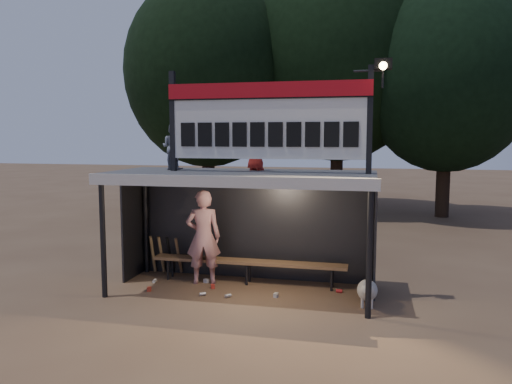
% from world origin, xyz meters
% --- Properties ---
extents(ground, '(80.00, 80.00, 0.00)m').
position_xyz_m(ground, '(0.00, 0.00, 0.00)').
color(ground, brown).
rests_on(ground, ground).
extents(player, '(0.80, 0.63, 1.92)m').
position_xyz_m(player, '(-0.89, 0.37, 0.96)').
color(player, silver).
rests_on(player, ground).
extents(child_a, '(0.47, 0.38, 0.91)m').
position_xyz_m(child_a, '(-1.49, 0.29, 2.78)').
color(child_a, slate).
rests_on(child_a, dugout_shelter).
extents(child_b, '(0.51, 0.42, 0.90)m').
position_xyz_m(child_b, '(0.18, 0.49, 2.77)').
color(child_b, '#B4231B').
rests_on(child_b, dugout_shelter).
extents(dugout_shelter, '(5.10, 2.08, 2.32)m').
position_xyz_m(dugout_shelter, '(0.00, 0.24, 1.85)').
color(dugout_shelter, '#434345').
rests_on(dugout_shelter, ground).
extents(scoreboard_assembly, '(4.10, 0.27, 1.99)m').
position_xyz_m(scoreboard_assembly, '(0.56, -0.01, 3.32)').
color(scoreboard_assembly, black).
rests_on(scoreboard_assembly, dugout_shelter).
extents(bench, '(4.00, 0.35, 0.48)m').
position_xyz_m(bench, '(0.00, 0.55, 0.43)').
color(bench, brown).
rests_on(bench, ground).
extents(tree_left, '(6.46, 6.46, 9.27)m').
position_xyz_m(tree_left, '(-4.00, 10.00, 5.51)').
color(tree_left, '#2F1E15').
rests_on(tree_left, ground).
extents(tree_mid, '(7.22, 7.22, 10.36)m').
position_xyz_m(tree_mid, '(1.00, 11.50, 6.17)').
color(tree_mid, black).
rests_on(tree_mid, ground).
extents(tree_right, '(6.08, 6.08, 8.72)m').
position_xyz_m(tree_right, '(5.00, 10.50, 5.19)').
color(tree_right, black).
rests_on(tree_right, ground).
extents(dog, '(0.36, 0.81, 0.49)m').
position_xyz_m(dog, '(2.38, -0.29, 0.28)').
color(dog, beige).
rests_on(dog, ground).
extents(bats, '(0.67, 0.35, 0.84)m').
position_xyz_m(bats, '(-1.92, 0.82, 0.43)').
color(bats, olive).
rests_on(bats, ground).
extents(litter, '(3.84, 0.93, 0.08)m').
position_xyz_m(litter, '(-0.42, -0.06, 0.04)').
color(litter, red).
rests_on(litter, ground).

